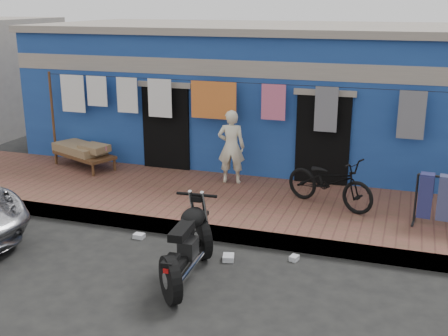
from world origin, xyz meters
The scene contains 12 objects.
ground centered at (0.00, 0.00, 0.00)m, with size 80.00×80.00×0.00m, color black.
sidewalk centered at (0.00, 3.00, 0.12)m, with size 28.00×3.00×0.25m, color brown.
curb centered at (0.00, 1.55, 0.12)m, with size 28.00×0.10×0.25m, color gray.
building centered at (0.00, 6.99, 1.69)m, with size 12.20×5.20×3.36m.
clothesline centered at (-0.99, 4.25, 1.80)m, with size 10.06×0.06×2.10m.
seated_person centered at (-0.49, 3.91, 1.02)m, with size 0.55×0.37×1.54m, color beige.
bicycle centered at (1.66, 3.16, 0.83)m, with size 0.63×1.78×1.15m, color black.
motorcycle centered at (0.07, 0.12, 0.57)m, with size 0.75×1.81×1.15m, color black, non-canonical shape.
charpoy centered at (-4.01, 3.92, 0.52)m, with size 1.79×1.34×0.55m, color brown, non-canonical shape.
litter_a centered at (-1.27, 1.20, 0.04)m, with size 0.18×0.14×0.08m, color silver.
litter_b centered at (1.43, 1.20, 0.04)m, with size 0.15×0.12×0.08m, color silver.
litter_c centered at (0.45, 0.88, 0.04)m, with size 0.21×0.17×0.09m, color silver.
Camera 1 is at (2.94, -6.74, 3.90)m, focal length 45.00 mm.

